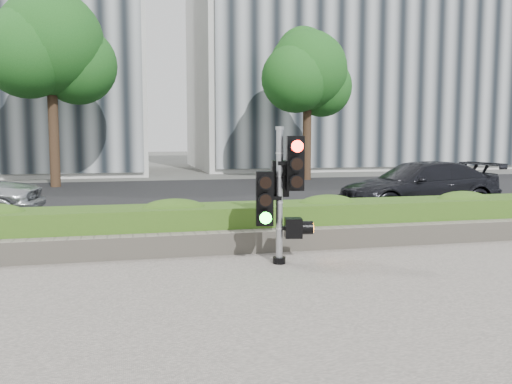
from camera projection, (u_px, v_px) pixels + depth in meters
ground at (287, 285)px, 6.82m from camera, size 120.00×120.00×0.00m
sidewalk at (376, 365)px, 4.40m from camera, size 16.00×11.00×0.03m
road at (193, 197)px, 16.50m from camera, size 60.00×13.00×0.02m
curb at (238, 236)px, 9.87m from camera, size 60.00×0.25×0.12m
stone_wall at (253, 241)px, 8.64m from camera, size 12.00×0.32×0.34m
hedge at (245, 224)px, 9.25m from camera, size 12.00×1.00×0.68m
building_right at (343, 68)px, 32.93m from camera, size 18.00×10.00×12.00m
tree_left at (50, 47)px, 19.35m from camera, size 4.61×4.03×7.34m
tree_right at (307, 74)px, 22.67m from camera, size 4.10×3.58×6.53m
traffic_signal at (281, 188)px, 7.77m from camera, size 0.71×0.56×1.98m
car_dark at (418, 186)px, 13.37m from camera, size 4.37×2.15×1.22m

